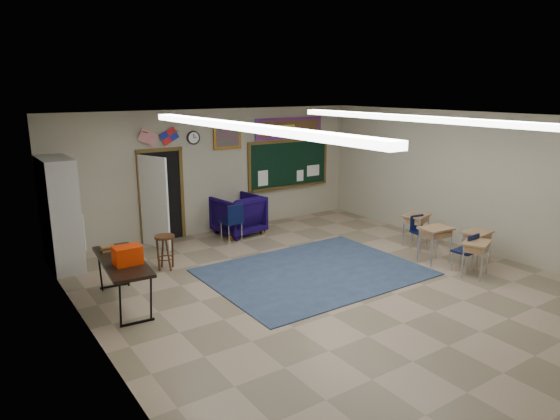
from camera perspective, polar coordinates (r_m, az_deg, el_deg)
floor at (r=9.08m, az=6.07°, el=-8.87°), size 9.00×9.00×0.00m
back_wall at (r=12.31m, az=-7.45°, el=4.41°), size 8.00×0.04×3.00m
left_wall at (r=6.81m, az=-20.27°, el=-4.09°), size 0.04×9.00×3.00m
right_wall at (r=11.58m, az=21.56°, el=2.96°), size 0.04×9.00×3.00m
ceiling at (r=8.40m, az=6.60°, el=10.37°), size 8.00×9.00×0.04m
area_rug at (r=9.77m, az=3.92°, el=-7.09°), size 4.00×3.00×0.02m
fluorescent_strips at (r=8.40m, az=6.58°, el=9.97°), size 3.86×6.00×0.10m
doorway at (r=11.67m, az=-13.62°, el=1.40°), size 1.10×0.89×2.16m
chalkboard at (r=13.41m, az=1.06°, el=5.14°), size 2.55×0.14×1.30m
bulletin_board at (r=13.30m, az=1.07°, el=9.35°), size 2.10×0.05×0.55m
framed_art_print at (r=12.33m, az=-6.03°, el=8.45°), size 0.75×0.05×0.65m
wall_clock at (r=11.93m, az=-9.87°, el=8.14°), size 0.32×0.05×0.32m
wall_flags at (r=11.57m, az=-13.71°, el=8.43°), size 1.16×0.06×0.70m
storage_cabinet at (r=10.62m, az=-23.82°, el=-0.41°), size 0.59×1.25×2.20m
wingback_armchair at (r=12.17m, az=-4.78°, el=-0.55°), size 1.16×1.18×0.96m
student_chair_reading at (r=11.57m, az=-5.58°, el=-1.45°), size 0.47×0.47×0.91m
student_chair_desk_a at (r=10.33m, az=20.30°, el=-4.54°), size 0.42×0.42×0.78m
student_chair_desk_b at (r=11.40m, az=15.81°, el=-2.57°), size 0.43×0.43×0.75m
student_desk_front_left at (r=10.65m, az=17.27°, el=-3.61°), size 0.66×0.52×0.74m
student_desk_front_right at (r=11.70m, az=15.29°, el=-1.99°), size 0.70×0.59×0.72m
student_desk_back_left at (r=10.15m, az=21.44°, el=-5.01°), size 0.69×0.60×0.68m
student_desk_back_right at (r=10.82m, az=21.52°, el=-3.84°), size 0.63×0.51×0.70m
folding_table at (r=8.65m, az=-17.44°, el=-7.64°), size 0.79×1.92×1.07m
wooden_stool at (r=10.07m, az=-12.97°, el=-4.68°), size 0.39×0.39×0.69m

